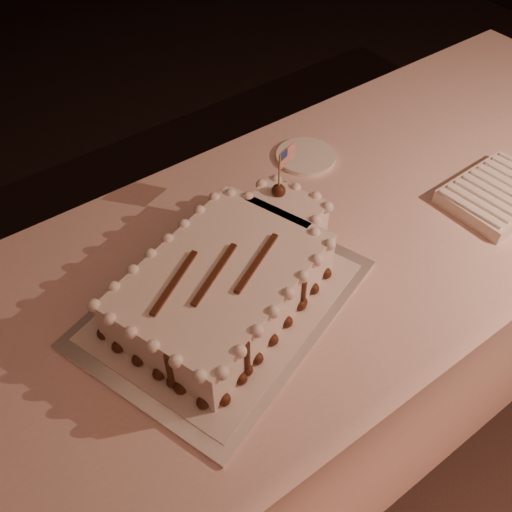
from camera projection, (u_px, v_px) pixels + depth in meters
banquet_table at (281, 350)px, 1.50m from camera, size 2.40×0.80×0.75m
cake_board at (223, 302)px, 1.12m from camera, size 0.63×0.55×0.01m
doily at (223, 301)px, 1.12m from camera, size 0.56×0.49×0.00m
sheet_cake at (231, 276)px, 1.10m from camera, size 0.52×0.39×0.20m
napkin_stack at (499, 194)px, 1.32m from camera, size 0.25×0.19×0.04m
side_plate at (306, 157)px, 1.44m from camera, size 0.15×0.15×0.01m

